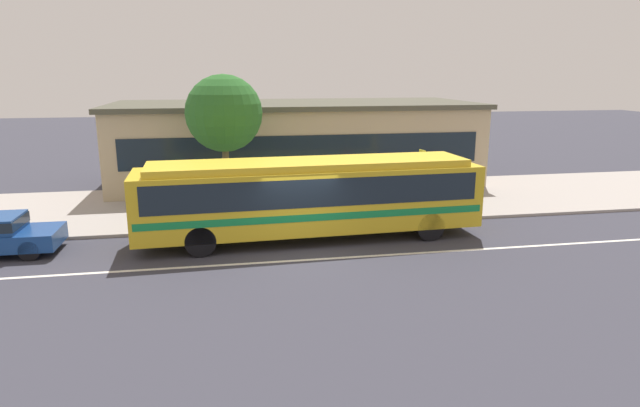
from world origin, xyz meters
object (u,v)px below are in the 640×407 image
object	(u,v)px
street_tree_near_stop	(224,114)
pedestrian_standing_by_tree	(363,185)
pedestrian_walking_along_curb	(181,194)
transit_bus	(311,194)
bus_stop_sign	(421,174)
pedestrian_waiting_near_sign	(397,191)

from	to	relation	value
street_tree_near_stop	pedestrian_standing_by_tree	bearing A→B (deg)	-10.70
pedestrian_walking_along_curb	transit_bus	bearing A→B (deg)	-33.40
transit_bus	bus_stop_sign	world-z (taller)	transit_bus
pedestrian_waiting_near_sign	pedestrian_standing_by_tree	bearing A→B (deg)	132.89
pedestrian_walking_along_curb	bus_stop_sign	xyz separation A→B (m)	(9.36, -1.23, 0.70)
pedestrian_walking_along_curb	street_tree_near_stop	world-z (taller)	street_tree_near_stop
pedestrian_standing_by_tree	street_tree_near_stop	distance (m)	6.44
street_tree_near_stop	pedestrian_walking_along_curb	bearing A→B (deg)	-140.55
street_tree_near_stop	pedestrian_waiting_near_sign	bearing A→B (deg)	-18.55
pedestrian_standing_by_tree	street_tree_near_stop	size ratio (longest dim) A/B	0.32
pedestrian_walking_along_curb	street_tree_near_stop	xyz separation A→B (m)	(1.78, 1.47, 2.98)
pedestrian_waiting_near_sign	bus_stop_sign	xyz separation A→B (m)	(0.84, -0.43, 0.73)
pedestrian_standing_by_tree	street_tree_near_stop	bearing A→B (deg)	169.30
transit_bus	pedestrian_standing_by_tree	distance (m)	4.46
pedestrian_walking_along_curb	street_tree_near_stop	distance (m)	3.77
transit_bus	street_tree_near_stop	size ratio (longest dim) A/B	2.15
pedestrian_waiting_near_sign	pedestrian_standing_by_tree	size ratio (longest dim) A/B	0.94
pedestrian_walking_along_curb	pedestrian_standing_by_tree	world-z (taller)	pedestrian_standing_by_tree
transit_bus	pedestrian_waiting_near_sign	bearing A→B (deg)	29.85
pedestrian_standing_by_tree	bus_stop_sign	bearing A→B (deg)	-39.82
pedestrian_walking_along_curb	bus_stop_sign	bearing A→B (deg)	-7.46
transit_bus	pedestrian_standing_by_tree	world-z (taller)	transit_bus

